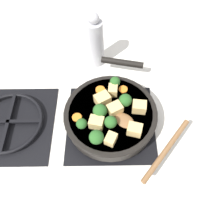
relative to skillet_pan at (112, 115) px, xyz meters
The scene contains 22 objects.
ground_plane 0.06m from the skillet_pan, 168.28° to the left, with size 2.40×2.40×0.00m, color white.
front_burner_grate 0.04m from the skillet_pan, 168.28° to the left, with size 0.31×0.31×0.03m.
rear_burner_grate 0.36m from the skillet_pan, 90.36° to the left, with size 0.31×0.31×0.03m.
skillet_pan is the anchor object (origin of this frame).
wooden_spoon 0.15m from the skillet_pan, 130.50° to the right, with size 0.24×0.24×0.02m.
tofu_cube_center_large 0.08m from the skillet_pan, 138.19° to the left, with size 0.04×0.03×0.03m, color #DBB770.
tofu_cube_near_handle 0.10m from the skillet_pan, 86.85° to the right, with size 0.04×0.04×0.04m, color #DBB770.
tofu_cube_east_chunk 0.11m from the skillet_pan, behind, with size 0.04×0.03×0.03m, color #DBB770.
tofu_cube_west_chunk 0.06m from the skillet_pan, 37.02° to the left, with size 0.05×0.04×0.04m, color #DBB770.
tofu_cube_back_piece 0.04m from the skillet_pan, 79.14° to the right, with size 0.05×0.04×0.04m, color #DBB770.
tofu_cube_front_piece 0.08m from the skillet_pan, ahead, with size 0.04×0.03×0.03m, color #DBB770.
tofu_cube_mid_small 0.11m from the skillet_pan, 136.23° to the right, with size 0.04×0.03×0.03m, color #DBB770.
broccoli_floret_near_spoon 0.07m from the skillet_pan, behind, with size 0.04×0.04×0.05m.
broccoli_floret_center_top 0.12m from the skillet_pan, 122.42° to the left, with size 0.03×0.03×0.04m.
broccoli_floret_east_rim 0.12m from the skillet_pan, ahead, with size 0.04×0.04×0.04m.
broccoli_floret_west_rim 0.07m from the skillet_pan, 62.47° to the right, with size 0.04×0.04×0.05m.
broccoli_floret_north_edge 0.06m from the skillet_pan, 113.32° to the left, with size 0.05×0.05×0.05m.
broccoli_floret_south_cluster 0.12m from the skillet_pan, 157.60° to the left, with size 0.04×0.04×0.05m.
carrot_slice_orange_thin 0.10m from the skillet_pan, 26.87° to the right, with size 0.03×0.03×0.01m, color orange.
carrot_slice_near_center 0.10m from the skillet_pan, 22.35° to the left, with size 0.03×0.03×0.01m, color orange.
carrot_slice_edge_slice 0.11m from the skillet_pan, 101.61° to the left, with size 0.03×0.03×0.01m, color orange.
pepper_mill 0.31m from the skillet_pan, 10.61° to the left, with size 0.06×0.06×0.23m.
Camera 1 is at (-0.36, 0.00, 0.70)m, focal length 35.00 mm.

